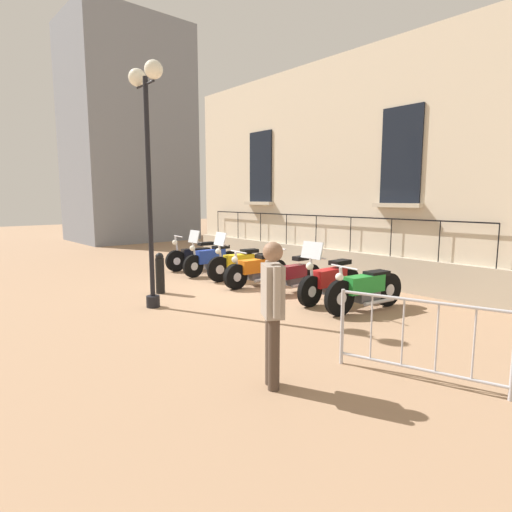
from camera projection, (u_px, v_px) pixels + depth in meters
ground_plane at (249, 288)px, 10.55m from camera, size 60.00×60.00×0.00m
building_facade at (326, 175)px, 12.06m from camera, size 0.82×11.50×6.07m
motorcycle_black at (197, 256)px, 13.28m from camera, size 2.15×0.61×1.11m
motorcycle_blue at (212, 260)px, 12.31m from camera, size 1.99×0.54×1.36m
motorcycle_yellow at (240, 263)px, 11.57m from camera, size 2.02×0.73×1.35m
motorcycle_orange at (256, 270)px, 10.76m from camera, size 1.98×0.66×0.95m
motorcycle_maroon at (293, 275)px, 10.09m from camera, size 1.88×0.55×1.12m
motorcycle_red at (330, 281)px, 9.11m from camera, size 2.01×0.64×1.37m
motorcycle_green at (365, 289)px, 8.37m from camera, size 2.09×0.75×0.97m
lamppost at (147, 141)px, 8.25m from camera, size 0.35×1.05×4.84m
crowd_barrier at (419, 337)px, 5.15m from camera, size 0.63×1.97×1.05m
bollard at (160, 273)px, 9.92m from camera, size 0.21×0.21×0.98m
pedestrian_standing at (273, 306)px, 4.91m from camera, size 0.37×0.47×1.77m
distant_building at (128, 135)px, 22.16m from camera, size 5.85×4.78×11.19m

